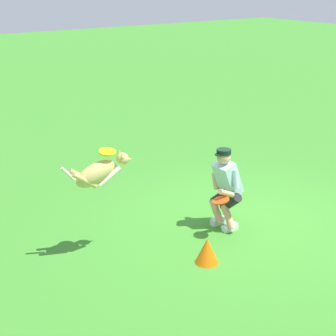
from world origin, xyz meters
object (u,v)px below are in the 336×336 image
at_px(dog, 99,173).
at_px(training_cone, 207,251).
at_px(frisbee_held, 221,200).
at_px(person, 226,186).
at_px(frisbee_flying, 107,152).

distance_m(dog, training_cone, 1.82).
bearing_deg(frisbee_held, person, -141.43).
bearing_deg(dog, frisbee_flying, 1.24).
bearing_deg(frisbee_flying, training_cone, 131.09).
height_order(frisbee_flying, frisbee_held, frisbee_flying).
bearing_deg(person, frisbee_held, 38.35).
distance_m(dog, frisbee_held, 1.89).
height_order(dog, frisbee_held, dog).
relative_size(frisbee_flying, frisbee_held, 0.91).
bearing_deg(person, dog, -10.39).
xyz_separation_m(person, training_cone, (0.94, 0.71, -0.51)).
xyz_separation_m(person, dog, (1.98, -0.36, 0.53)).
xyz_separation_m(dog, frisbee_held, (-1.68, 0.60, -0.62)).
height_order(frisbee_held, training_cone, frisbee_held).
bearing_deg(frisbee_held, frisbee_flying, -20.31).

